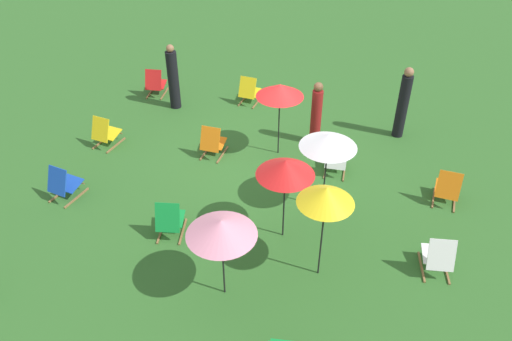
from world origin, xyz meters
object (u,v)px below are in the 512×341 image
object	(u,v)px
umbrella_1	(326,196)
umbrella_3	(286,168)
deckchair_3	(105,133)
deckchair_8	(438,257)
umbrella_2	(328,141)
deckchair_9	(213,142)
person_2	(316,114)
deckchair_6	(64,184)
deckchair_5	(170,220)
umbrella_4	(221,228)
deckchair_1	(336,159)
person_1	(173,78)
umbrella_0	(280,91)
deckchair_0	(447,188)
person_0	(403,104)
deckchair_4	(155,83)
deckchair_7	(249,91)

from	to	relation	value
umbrella_1	umbrella_3	xyz separation A→B (m)	(0.87, -0.81, -0.17)
deckchair_3	deckchair_8	xyz separation A→B (m)	(-8.01, 2.13, 0.00)
umbrella_2	deckchair_9	bearing A→B (deg)	-22.14
umbrella_3	person_2	world-z (taller)	umbrella_3
deckchair_6	deckchair_8	xyz separation A→B (m)	(-7.79, -0.00, 0.00)
deckchair_5	umbrella_1	distance (m)	3.38
umbrella_4	person_2	bearing A→B (deg)	-96.48
umbrella_1	umbrella_3	size ratio (longest dim) A/B	1.09
umbrella_1	person_2	xyz separation A→B (m)	(0.91, -4.39, -1.02)
umbrella_4	person_2	size ratio (longest dim) A/B	1.00
deckchair_1	deckchair_3	size ratio (longest dim) A/B	1.00
deckchair_6	deckchair_1	bearing A→B (deg)	-145.65
deckchair_1	deckchair_6	xyz separation A→B (m)	(5.53, 2.57, 0.00)
deckchair_3	person_1	xyz separation A→B (m)	(-0.86, -2.36, 0.52)
umbrella_0	deckchair_5	bearing A→B (deg)	68.54
deckchair_3	deckchair_6	xyz separation A→B (m)	(-0.21, 2.13, 0.00)
umbrella_3	deckchair_0	bearing A→B (deg)	-147.49
person_0	deckchair_0	bearing A→B (deg)	-2.01
deckchair_1	deckchair_6	world-z (taller)	same
deckchair_3	deckchair_4	distance (m)	2.88
deckchair_5	umbrella_3	xyz separation A→B (m)	(-2.17, -0.59, 1.30)
deckchair_0	person_1	bearing A→B (deg)	-13.55
deckchair_5	deckchair_9	distance (m)	2.90
deckchair_1	person_1	xyz separation A→B (m)	(4.88, -1.91, 0.52)
deckchair_9	umbrella_1	size ratio (longest dim) A/B	0.42
deckchair_5	umbrella_3	size ratio (longest dim) A/B	0.46
deckchair_4	person_2	distance (m)	5.20
deckchair_7	deckchair_8	size ratio (longest dim) A/B	1.00
deckchair_0	umbrella_4	xyz separation A→B (m)	(3.78, 3.71, 1.17)
deckchair_1	umbrella_0	world-z (taller)	umbrella_0
umbrella_0	umbrella_3	bearing A→B (deg)	105.95
deckchair_1	deckchair_5	size ratio (longest dim) A/B	0.99
deckchair_7	person_1	bearing A→B (deg)	27.18
deckchair_3	umbrella_0	world-z (taller)	umbrella_0
deckchair_1	deckchair_3	xyz separation A→B (m)	(5.75, 0.44, 0.00)
deckchair_5	deckchair_9	size ratio (longest dim) A/B	1.01
deckchair_1	person_1	distance (m)	5.27
deckchair_1	deckchair_8	size ratio (longest dim) A/B	1.00
umbrella_2	deckchair_6	bearing A→B (deg)	13.08
deckchair_7	deckchair_4	bearing A→B (deg)	10.43
umbrella_4	deckchair_4	bearing A→B (deg)	-56.09
umbrella_1	deckchair_8	bearing A→B (deg)	-162.48
deckchair_1	deckchair_9	world-z (taller)	same
deckchair_4	umbrella_3	world-z (taller)	umbrella_3
deckchair_0	person_0	distance (m)	2.83
deckchair_4	umbrella_3	bearing A→B (deg)	128.21
umbrella_2	person_0	distance (m)	3.75
umbrella_0	deckchair_6	bearing A→B (deg)	36.68
deckchair_6	deckchair_7	distance (m)	5.91
deckchair_1	deckchair_0	bearing A→B (deg)	166.76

